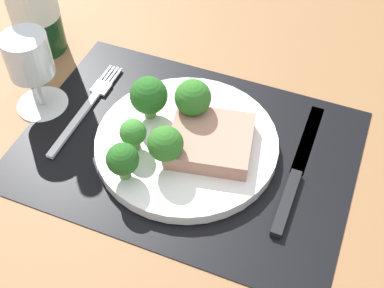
# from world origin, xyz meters

# --- Properties ---
(ground_plane) EXTENTS (1.40, 1.10, 0.03)m
(ground_plane) POSITION_xyz_m (0.00, 0.00, -0.01)
(ground_plane) COLOR brown
(placemat) EXTENTS (0.44, 0.32, 0.00)m
(placemat) POSITION_xyz_m (0.00, 0.00, 0.00)
(placemat) COLOR black
(placemat) RESTS_ON ground_plane
(plate) EXTENTS (0.24, 0.24, 0.02)m
(plate) POSITION_xyz_m (0.00, 0.00, 0.01)
(plate) COLOR white
(plate) RESTS_ON placemat
(steak) EXTENTS (0.12, 0.11, 0.02)m
(steak) POSITION_xyz_m (0.03, 0.00, 0.03)
(steak) COLOR tan
(steak) RESTS_ON plate
(broccoli_near_fork) EXTENTS (0.05, 0.05, 0.07)m
(broccoli_near_fork) POSITION_xyz_m (-0.01, 0.04, 0.06)
(broccoli_near_fork) COLOR #5B8942
(broccoli_near_fork) RESTS_ON plate
(broccoli_back_left) EXTENTS (0.04, 0.04, 0.06)m
(broccoli_back_left) POSITION_xyz_m (-0.01, -0.05, 0.06)
(broccoli_back_left) COLOR #6B994C
(broccoli_back_left) RESTS_ON plate
(broccoli_front_edge) EXTENTS (0.04, 0.04, 0.05)m
(broccoli_front_edge) POSITION_xyz_m (-0.05, -0.08, 0.05)
(broccoli_front_edge) COLOR #5B8942
(broccoli_front_edge) RESTS_ON plate
(broccoli_center) EXTENTS (0.05, 0.05, 0.06)m
(broccoli_center) POSITION_xyz_m (-0.06, 0.02, 0.06)
(broccoli_center) COLOR #5B8942
(broccoli_center) RESTS_ON plate
(broccoli_near_steak) EXTENTS (0.03, 0.03, 0.05)m
(broccoli_near_steak) POSITION_xyz_m (-0.06, -0.04, 0.05)
(broccoli_near_steak) COLOR #5B8942
(broccoli_near_steak) RESTS_ON plate
(fork) EXTENTS (0.02, 0.19, 0.01)m
(fork) POSITION_xyz_m (-0.16, 0.01, 0.01)
(fork) COLOR silver
(fork) RESTS_ON placemat
(knife) EXTENTS (0.02, 0.23, 0.01)m
(knife) POSITION_xyz_m (0.15, 0.01, 0.01)
(knife) COLOR black
(knife) RESTS_ON placemat
(wine_glass) EXTENTS (0.07, 0.07, 0.12)m
(wine_glass) POSITION_xyz_m (-0.23, -0.00, 0.08)
(wine_glass) COLOR silver
(wine_glass) RESTS_ON ground_plane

